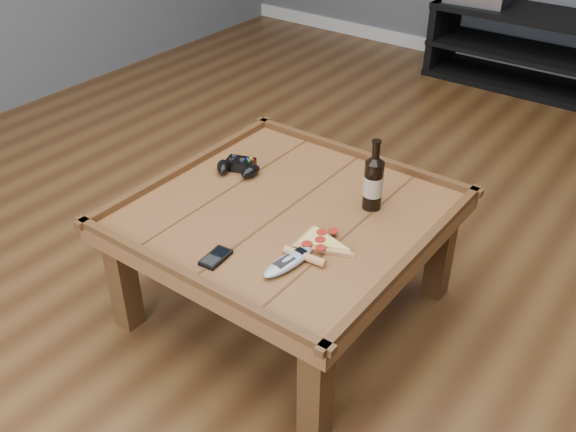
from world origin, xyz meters
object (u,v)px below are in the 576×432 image
Objects in this scene: smartphone at (216,257)px; remote_control at (288,262)px; pizza_slice at (318,244)px; coffee_table at (287,223)px; game_controller at (238,167)px; media_console at (538,52)px; beer_bottle at (373,181)px.

smartphone is 0.54× the size of remote_control.
smartphone is at bearing -135.98° from pizza_slice.
pizza_slice reaches higher than coffee_table.
coffee_table is at bearing 134.85° from remote_control.
game_controller is at bearing 151.94° from remote_control.
pizza_slice is at bearing 43.18° from smartphone.
game_controller is 0.67× the size of pizza_slice.
game_controller is 0.86× the size of remote_control.
media_console is 2.68m from game_controller.
game_controller is 0.61m from remote_control.
coffee_table reaches higher than smartphone.
media_console reaches higher than remote_control.
beer_bottle is (0.23, 0.19, 0.16)m from coffee_table.
pizza_slice is at bearing -28.77° from coffee_table.
media_console is 3.12m from smartphone.
game_controller reaches higher than remote_control.
media_console is 12.43× the size of smartphone.
pizza_slice is (0.52, -0.22, -0.01)m from game_controller.
media_console is at bearing 84.68° from smartphone.
beer_bottle is at bearing 92.67° from remote_control.
remote_control is (0.19, -3.00, 0.22)m from media_console.
coffee_table is at bearing -36.56° from game_controller.
media_console is 6.65× the size of remote_control.
remote_control is at bearing -52.37° from coffee_table.
remote_control is at bearing -101.34° from pizza_slice.
beer_bottle is 0.96× the size of pizza_slice.
remote_control reaches higher than smartphone.
coffee_table is 3.79× the size of pizza_slice.
coffee_table is 0.34m from beer_bottle.
media_console is 2.59m from beer_bottle.
pizza_slice reaches higher than smartphone.
media_console is at bearing 65.12° from game_controller.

